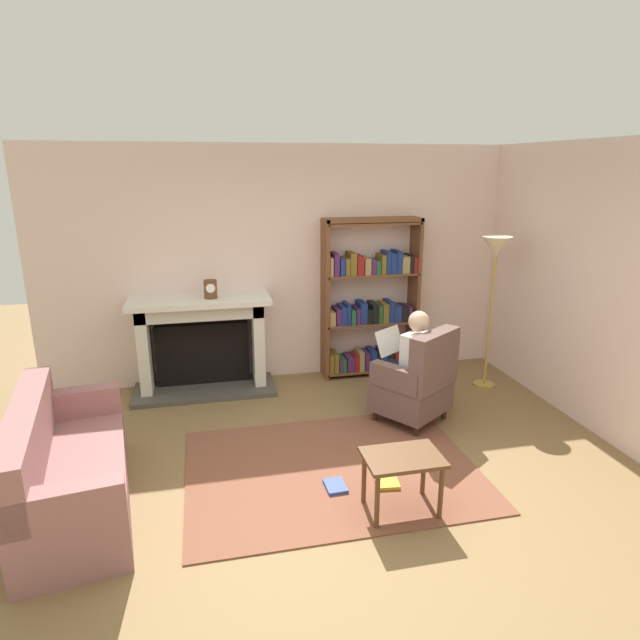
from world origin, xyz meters
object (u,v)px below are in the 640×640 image
Objects in this scene: mantel_clock at (211,289)px; floor_lamp at (495,261)px; bookshelf at (370,302)px; sofa_floral at (66,471)px; fireplace at (202,340)px; side_table at (402,465)px; armchair_reading at (417,382)px; seated_reader at (408,360)px.

mantel_clock is 3.10m from floor_lamp.
sofa_floral is (-2.99, -2.14, -0.58)m from bookshelf.
side_table is (1.37, -2.65, -0.19)m from fireplace.
mantel_clock is 0.36× the size of side_table.
armchair_reading is at bearing -33.18° from fireplace.
fireplace reaches higher than armchair_reading.
mantel_clock is 2.46m from sofa_floral.
floor_lamp is at bearing -79.17° from sofa_floral.
floor_lamp reaches higher than armchair_reading.
mantel_clock is 2.23m from seated_reader.
bookshelf is at bearing 4.18° from mantel_clock.
floor_lamp is (3.04, -0.55, 0.29)m from mantel_clock.
floor_lamp is (4.17, 1.46, 1.15)m from sofa_floral.
seated_reader is (1.97, -1.23, 0.05)m from fireplace.
seated_reader is at bearing 67.35° from side_table.
sofa_floral is at bearing -160.78° from floor_lamp.
floor_lamp reaches higher than seated_reader.
mantel_clock is at bearing -66.30° from seated_reader.
fireplace is 2.32m from seated_reader.
bookshelf reaches higher than mantel_clock.
seated_reader is at bearing -90.48° from bookshelf.
bookshelf is 1.06× the size of sofa_floral.
floor_lamp is (1.13, 0.68, 1.04)m from armchair_reading.
mantel_clock is (0.12, -0.10, 0.61)m from fireplace.
seated_reader is (1.84, -1.13, -0.56)m from mantel_clock.
bookshelf is 1.48m from floor_lamp.
bookshelf reaches higher than side_table.
floor_lamp is at bearing -11.61° from fireplace.
seated_reader is 0.64× the size of sofa_floral.
mantel_clock reaches higher than sofa_floral.
fireplace is 2.44m from armchair_reading.
side_table is at bearing -111.38° from sofa_floral.
floor_lamp is at bearing 48.24° from side_table.
armchair_reading is 1.48m from side_table.
sofa_floral is 2.45m from side_table.
fireplace is 0.83× the size of bookshelf.
mantel_clock is 0.12× the size of floor_lamp.
mantel_clock is at bearing -39.63° from fireplace.
side_table is at bearing -63.89° from mantel_clock.
bookshelf reaches higher than seated_reader.
bookshelf is at bearing 150.07° from floor_lamp.
mantel_clock is 2.39m from armchair_reading.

